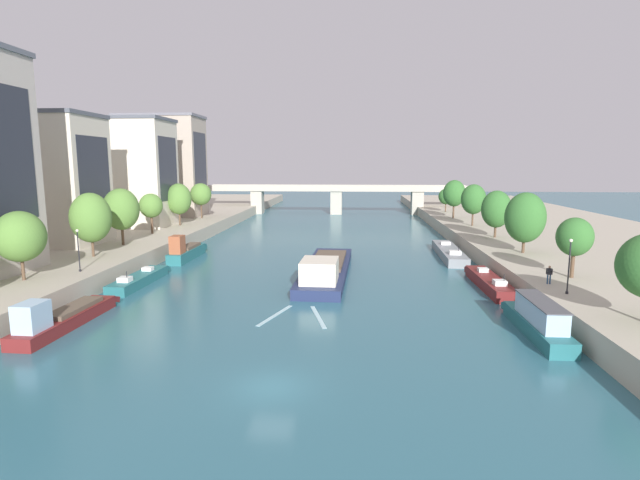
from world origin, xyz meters
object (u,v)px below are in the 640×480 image
(barge_midriver, at_px, (326,269))
(lamppost_left_bank, at_px, (78,248))
(moored_boat_right_lone, at_px, (449,252))
(tree_right_second, at_px, (575,237))
(moored_boat_right_far, at_px, (489,282))
(tree_right_midway, at_px, (446,197))
(tree_left_past_mid, at_px, (121,209))
(bridge_far, at_px, (336,195))
(moored_boat_left_gap_after, at_px, (62,318))
(person_on_quay, at_px, (549,274))
(tree_left_distant, at_px, (20,237))
(moored_boat_right_near, at_px, (538,320))
(moored_boat_left_far, at_px, (186,251))
(tree_left_by_lamp, at_px, (151,206))
(lamppost_right_bank, at_px, (569,264))
(tree_right_by_lamp, at_px, (525,218))
(tree_left_nearest, at_px, (179,199))
(tree_right_end_of_row, at_px, (454,193))
(tree_right_third, at_px, (473,199))
(tree_left_end_of_row, at_px, (201,194))
(moored_boat_left_second, at_px, (140,279))
(tree_right_far, at_px, (496,209))

(barge_midriver, distance_m, lamppost_left_bank, 25.22)
(moored_boat_right_lone, height_order, tree_right_second, tree_right_second)
(moored_boat_right_far, distance_m, tree_right_midway, 59.18)
(moored_boat_right_lone, xyz_separation_m, tree_left_past_mid, (-42.85, -5.76, 6.11))
(bridge_far, bearing_deg, moored_boat_left_gap_after, -101.39)
(moored_boat_right_far, distance_m, moored_boat_right_lone, 16.89)
(moored_boat_left_gap_after, xyz_separation_m, moored_boat_right_lone, (35.12, 31.93, -0.27))
(tree_right_second, relative_size, person_on_quay, 3.44)
(tree_left_distant, relative_size, bridge_far, 0.10)
(tree_left_distant, bearing_deg, moored_boat_right_near, -7.12)
(moored_boat_left_far, distance_m, tree_left_by_lamp, 13.21)
(lamppost_left_bank, height_order, lamppost_right_bank, lamppost_right_bank)
(moored_boat_left_gap_after, relative_size, moored_boat_right_lone, 0.74)
(moored_boat_right_far, xyz_separation_m, tree_left_distant, (-43.56, -8.45, 5.47))
(moored_boat_right_near, relative_size, tree_left_by_lamp, 1.82)
(person_on_quay, bearing_deg, tree_left_distant, -177.68)
(moored_boat_left_gap_after, distance_m, moored_boat_right_lone, 47.47)
(moored_boat_left_gap_after, bearing_deg, moored_boat_right_near, 1.91)
(barge_midriver, distance_m, tree_right_by_lamp, 24.29)
(moored_boat_left_far, height_order, tree_left_nearest, tree_left_nearest)
(tree_left_past_mid, bearing_deg, tree_right_second, -16.69)
(tree_left_nearest, height_order, tree_right_end_of_row, tree_right_end_of_row)
(moored_boat_right_near, bearing_deg, tree_right_third, 82.45)
(tree_right_by_lamp, bearing_deg, tree_left_past_mid, 177.47)
(tree_left_by_lamp, bearing_deg, tree_left_distant, -88.90)
(tree_right_midway, bearing_deg, moored_boat_right_near, -94.92)
(moored_boat_left_far, relative_size, tree_left_end_of_row, 1.59)
(tree_right_end_of_row, height_order, tree_right_midway, tree_right_end_of_row)
(tree_right_end_of_row, distance_m, person_on_quay, 53.04)
(tree_left_distant, bearing_deg, lamppost_right_bank, -1.67)
(barge_midriver, bearing_deg, tree_right_end_of_row, 62.49)
(tree_left_distant, bearing_deg, tree_right_end_of_row, 48.22)
(moored_boat_left_second, height_order, tree_right_by_lamp, tree_right_by_lamp)
(tree_right_second, xyz_separation_m, person_on_quay, (-3.06, -2.63, -2.87))
(tree_right_second, bearing_deg, barge_midriver, 162.11)
(lamppost_left_bank, xyz_separation_m, person_on_quay, (43.80, -1.94, -1.37))
(moored_boat_left_second, height_order, tree_right_midway, tree_right_midway)
(moored_boat_left_far, height_order, lamppost_left_bank, lamppost_left_bank)
(tree_left_nearest, distance_m, tree_right_end_of_row, 51.08)
(tree_right_third, bearing_deg, tree_left_end_of_row, 170.78)
(moored_boat_right_near, distance_m, tree_right_far, 35.95)
(tree_right_far, xyz_separation_m, tree_right_midway, (-0.24, 37.53, -0.70))
(tree_left_distant, bearing_deg, person_on_quay, 2.32)
(person_on_quay, bearing_deg, barge_midriver, 153.35)
(tree_right_midway, bearing_deg, barge_midriver, -112.65)
(tree_left_distant, bearing_deg, lamppost_left_bank, 51.38)
(moored_boat_left_gap_after, distance_m, tree_left_nearest, 47.38)
(barge_midriver, relative_size, tree_right_second, 4.24)
(moored_boat_right_lone, height_order, tree_left_by_lamp, tree_left_by_lamp)
(tree_left_distant, bearing_deg, moored_boat_left_far, 69.81)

